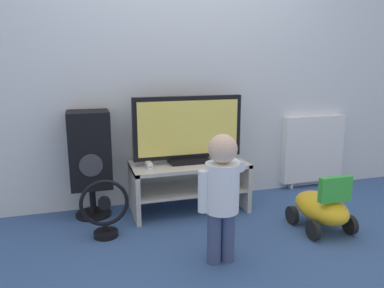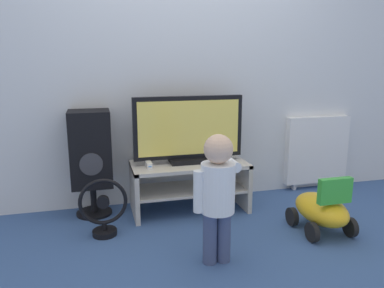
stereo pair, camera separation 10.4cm
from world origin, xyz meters
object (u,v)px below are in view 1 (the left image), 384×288
(television, at_px, (188,130))
(remote_primary, at_px, (219,162))
(radiator, at_px, (313,149))
(ride_on_toy, at_px, (322,207))
(child, at_px, (222,188))
(floor_fan, at_px, (105,211))
(game_console, at_px, (148,164))
(speaker_tower, at_px, (90,152))

(television, relative_size, remote_primary, 6.94)
(radiator, bearing_deg, ride_on_toy, -120.01)
(child, bearing_deg, remote_primary, 70.46)
(radiator, bearing_deg, floor_fan, -165.43)
(remote_primary, height_order, ride_on_toy, ride_on_toy)
(game_console, xyz_separation_m, child, (0.31, -0.85, 0.05))
(game_console, bearing_deg, ride_on_toy, -27.91)
(child, bearing_deg, ride_on_toy, 13.01)
(remote_primary, distance_m, radiator, 1.18)
(television, height_order, ride_on_toy, television)
(remote_primary, distance_m, ride_on_toy, 0.89)
(child, xyz_separation_m, floor_fan, (-0.69, 0.56, -0.29))
(speaker_tower, distance_m, floor_fan, 0.55)
(game_console, height_order, floor_fan, game_console)
(television, bearing_deg, ride_on_toy, -38.58)
(game_console, height_order, remote_primary, game_console)
(game_console, relative_size, floor_fan, 0.41)
(child, relative_size, radiator, 1.14)
(remote_primary, bearing_deg, floor_fan, -166.49)
(remote_primary, bearing_deg, ride_on_toy, -43.45)
(remote_primary, bearing_deg, television, 157.63)
(remote_primary, distance_m, floor_fan, 1.02)
(speaker_tower, bearing_deg, remote_primary, -10.43)
(game_console, relative_size, ride_on_toy, 0.35)
(child, xyz_separation_m, radiator, (1.42, 1.11, -0.10))
(child, distance_m, floor_fan, 0.93)
(television, height_order, remote_primary, television)
(television, distance_m, floor_fan, 0.94)
(television, bearing_deg, radiator, 8.93)
(floor_fan, distance_m, ride_on_toy, 1.63)
(remote_primary, height_order, floor_fan, remote_primary)
(floor_fan, xyz_separation_m, ride_on_toy, (1.59, -0.35, -0.02))
(child, xyz_separation_m, speaker_tower, (-0.76, 0.99, 0.05))
(game_console, bearing_deg, speaker_tower, 163.07)
(television, xyz_separation_m, speaker_tower, (-0.80, 0.09, -0.15))
(radiator, bearing_deg, remote_primary, -164.53)
(game_console, bearing_deg, child, -70.00)
(game_console, bearing_deg, television, 7.14)
(ride_on_toy, bearing_deg, game_console, 152.09)
(child, distance_m, ride_on_toy, 0.98)
(television, xyz_separation_m, floor_fan, (-0.73, -0.33, -0.50))
(television, xyz_separation_m, game_console, (-0.35, -0.04, -0.25))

